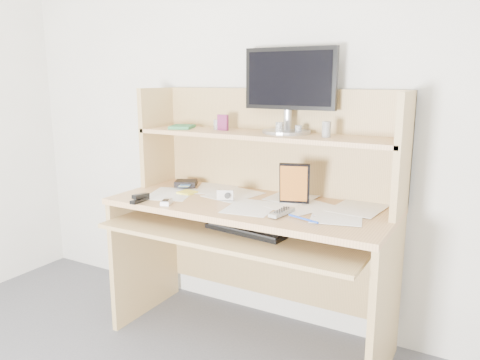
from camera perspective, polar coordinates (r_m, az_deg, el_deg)
The scene contains 19 objects.
back_wall at distance 2.53m, azimuth 4.73°, elevation 9.93°, with size 3.60×0.04×2.50m, color silver.
desk at distance 2.40m, azimuth 2.10°, elevation -3.62°, with size 1.40×0.70×1.30m.
paper_clutter at distance 2.32m, azimuth 1.20°, elevation -2.71°, with size 1.32×0.54×0.01m, color white.
keyboard at distance 2.19m, azimuth 0.93°, elevation -6.00°, with size 0.41×0.19×0.03m.
tv_remote at distance 2.11m, azimuth 5.11°, elevation -3.95°, with size 0.04×0.16×0.02m, color gray.
flip_phone at distance 2.30m, azimuth -8.95°, elevation -2.59°, with size 0.04×0.08×0.02m, color silver.
stapler at distance 2.37m, azimuth -12.14°, elevation -2.10°, with size 0.03×0.12×0.04m, color black.
wallet at distance 2.67m, azimuth -6.61°, elevation -0.39°, with size 0.12×0.10×0.03m, color black.
sticky_note_pad at distance 2.51m, azimuth -6.45°, elevation -1.52°, with size 0.08×0.08×0.01m, color yellow.
digital_camera at distance 2.35m, azimuth -1.81°, elevation -1.78°, with size 0.08×0.03×0.05m, color silver.
game_case at distance 2.26m, azimuth 6.66°, elevation -0.42°, with size 0.14×0.02×0.20m, color black.
blue_pen at distance 2.04m, azimuth 7.73°, elevation -4.70°, with size 0.01×0.01×0.16m, color blue.
card_box at distance 2.50m, azimuth -2.10°, elevation 7.02°, with size 0.06×0.02×0.08m, color maroon.
shelf_book at distance 2.63m, azimuth -7.06°, elevation 6.45°, with size 0.12×0.16×0.02m, color #338159.
chip_stack_a at distance 2.54m, azimuth -2.80°, elevation 6.75°, with size 0.04×0.04×0.05m, color black.
chip_stack_b at distance 2.29m, azimuth 4.84°, elevation 6.25°, with size 0.04×0.04×0.06m, color white.
chip_stack_c at distance 2.35m, azimuth 7.14°, elevation 6.10°, with size 0.04×0.04×0.04m, color black.
chip_stack_d at distance 2.24m, azimuth 10.49°, elevation 6.09°, with size 0.04×0.04×0.07m, color white.
monitor at distance 2.39m, azimuth 6.03°, elevation 11.12°, with size 0.49×0.24×0.42m.
Camera 1 is at (1.05, -0.49, 1.35)m, focal length 35.00 mm.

